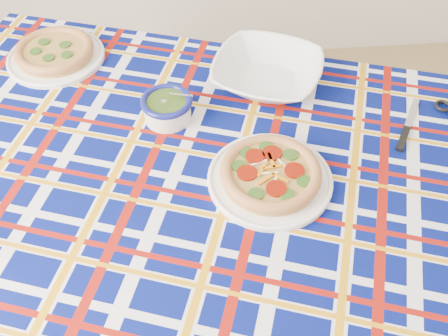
{
  "coord_description": "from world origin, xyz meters",
  "views": [
    {
      "loc": [
        -0.44,
        -0.19,
        1.58
      ],
      "look_at": [
        -0.37,
        0.55,
        0.74
      ],
      "focal_mm": 40.0,
      "sensor_mm": 36.0,
      "label": 1
    }
  ],
  "objects_px": {
    "dining_table": "(207,189)",
    "serving_bowl": "(267,73)",
    "pesto_bowl": "(167,106)",
    "main_focaccia_plate": "(271,173)"
  },
  "relations": [
    {
      "from": "dining_table",
      "to": "serving_bowl",
      "type": "distance_m",
      "value": 0.36
    },
    {
      "from": "serving_bowl",
      "to": "main_focaccia_plate",
      "type": "bearing_deg",
      "value": -97.28
    },
    {
      "from": "dining_table",
      "to": "serving_bowl",
      "type": "xyz_separation_m",
      "value": [
        0.18,
        0.29,
        0.11
      ]
    },
    {
      "from": "dining_table",
      "to": "pesto_bowl",
      "type": "distance_m",
      "value": 0.23
    },
    {
      "from": "dining_table",
      "to": "serving_bowl",
      "type": "bearing_deg",
      "value": 76.73
    },
    {
      "from": "pesto_bowl",
      "to": "serving_bowl",
      "type": "distance_m",
      "value": 0.29
    },
    {
      "from": "dining_table",
      "to": "pesto_bowl",
      "type": "xyz_separation_m",
      "value": [
        -0.08,
        0.18,
        0.11
      ]
    },
    {
      "from": "pesto_bowl",
      "to": "serving_bowl",
      "type": "bearing_deg",
      "value": 22.86
    },
    {
      "from": "pesto_bowl",
      "to": "main_focaccia_plate",
      "type": "bearing_deg",
      "value": -45.92
    },
    {
      "from": "main_focaccia_plate",
      "to": "pesto_bowl",
      "type": "relative_size",
      "value": 2.24
    }
  ]
}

